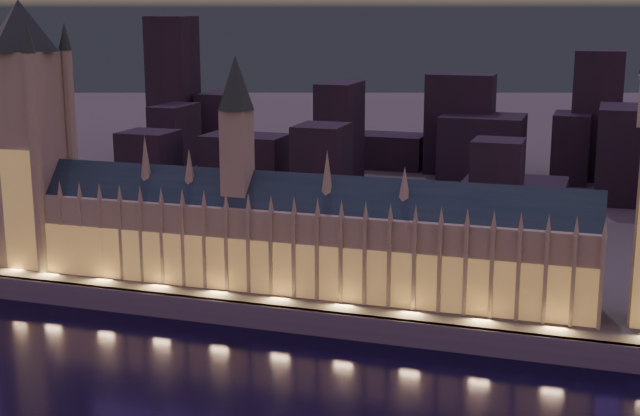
% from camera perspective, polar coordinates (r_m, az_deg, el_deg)
% --- Properties ---
extents(ground_plane, '(2000.00, 2000.00, 0.00)m').
position_cam_1_polar(ground_plane, '(252.36, -5.08, -11.01)').
color(ground_plane, black).
rests_on(ground_plane, ground).
extents(north_bank, '(2000.00, 960.00, 8.00)m').
position_cam_1_polar(north_bank, '(743.97, 10.93, 4.96)').
color(north_bank, '#3E4234').
rests_on(north_bank, ground).
extents(embankment_wall, '(2000.00, 2.50, 8.00)m').
position_cam_1_polar(embankment_wall, '(286.24, -1.84, -7.17)').
color(embankment_wall, '#4E4547').
rests_on(embankment_wall, ground).
extents(palace_of_westminster, '(202.00, 22.24, 78.00)m').
position_cam_1_polar(palace_of_westminster, '(300.82, -1.90, -1.73)').
color(palace_of_westminster, '#887E53').
rests_on(palace_of_westminster, north_bank).
extents(victoria_tower, '(31.68, 31.68, 108.15)m').
position_cam_1_polar(victoria_tower, '(342.89, -18.28, 5.38)').
color(victoria_tower, '#887E53').
rests_on(victoria_tower, north_bank).
extents(city_backdrop, '(484.12, 215.63, 88.13)m').
position_cam_1_polar(city_backdrop, '(469.37, 10.66, 3.89)').
color(city_backdrop, black).
rests_on(city_backdrop, north_bank).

